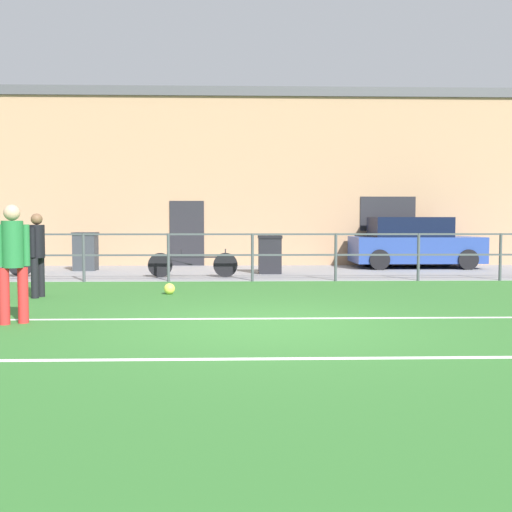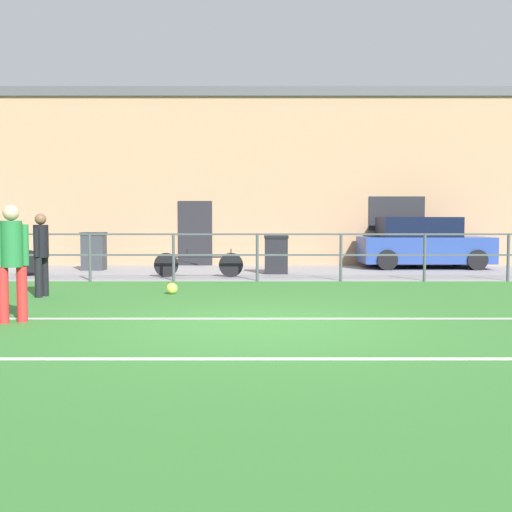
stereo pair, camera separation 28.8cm
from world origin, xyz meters
TOP-DOWN VIEW (x-y plane):
  - ground at (0.00, 0.00)m, footprint 60.00×44.00m
  - field_line_touchline at (0.00, 0.52)m, footprint 36.00×0.11m
  - field_line_hash at (0.00, -2.04)m, footprint 36.00×0.11m
  - pavement_strip at (0.00, 8.50)m, footprint 48.00×5.00m
  - perimeter_fence at (0.00, 6.00)m, footprint 36.07×0.07m
  - clubhouse_facade at (0.00, 12.20)m, footprint 28.00×2.56m
  - player_goalkeeper at (-4.10, 3.09)m, footprint 0.28×0.43m
  - player_striker at (-3.45, 0.18)m, footprint 0.41×0.29m
  - soccer_ball_match at (-1.69, 3.51)m, footprint 0.22×0.22m
  - parked_car_red at (5.05, 9.94)m, footprint 3.86×1.88m
  - bicycle_parked_0 at (-1.50, 6.90)m, footprint 2.27×0.04m
  - trash_bin_0 at (0.52, 7.93)m, footprint 0.65×0.55m
  - trash_bin_1 at (-4.77, 9.13)m, footprint 0.67×0.57m

SIDE VIEW (x-z plane):
  - ground at x=0.00m, z-range -0.04..0.00m
  - field_line_touchline at x=0.00m, z-range 0.00..0.00m
  - field_line_hash at x=0.00m, z-range 0.00..0.00m
  - pavement_strip at x=0.00m, z-range 0.00..0.02m
  - soccer_ball_match at x=-1.69m, z-range 0.00..0.22m
  - bicycle_parked_0 at x=-1.50m, z-range -0.02..0.71m
  - trash_bin_0 at x=0.52m, z-range 0.02..1.06m
  - trash_bin_1 at x=-4.77m, z-range 0.02..1.13m
  - perimeter_fence at x=0.00m, z-range 0.17..1.32m
  - parked_car_red at x=5.05m, z-range -0.02..1.53m
  - player_goalkeeper at x=-4.10m, z-range 0.11..1.68m
  - player_striker at x=-3.45m, z-range 0.11..1.77m
  - clubhouse_facade at x=0.00m, z-range 0.01..5.74m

